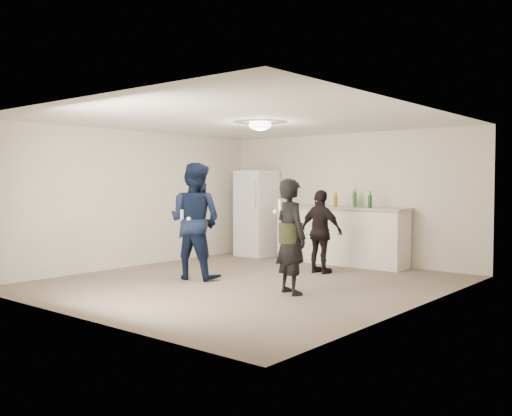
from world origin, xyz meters
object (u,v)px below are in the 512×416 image
Objects in this scene: shaker at (317,202)px; man at (195,221)px; counter at (341,236)px; spectator at (321,232)px; fridge at (257,213)px; woman at (291,236)px.

man reaches higher than shaker.
spectator reaches higher than counter.
man is 2.17m from spectator.
fridge is 1.26× the size of spectator.
man is (-0.94, -2.94, 0.41)m from counter.
woman reaches higher than shaker.
counter is 1.44× the size of fridge.
man is 1.16× the size of woman.
woman reaches higher than spectator.
counter is 0.89m from shaker.
fridge is 3.06m from man.
shaker is at bearing -110.24° from man.
man reaches higher than fridge.
counter is 2.05m from fridge.
woman is at bearing -71.48° from counter.
counter is at bearing 1.99° from fridge.
woman is 1.90m from spectator.
fridge reaches higher than woman.
fridge is 0.97× the size of man.
woman is (1.60, -3.07, -0.37)m from shaker.
fridge reaches higher than counter.
shaker is 0.09× the size of man.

